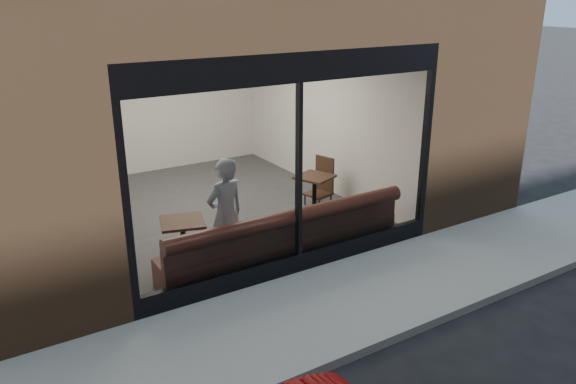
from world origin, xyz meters
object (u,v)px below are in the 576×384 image
cafe_table_left (182,222)px  banquette (284,248)px  person (226,215)px  cafe_table_right (315,177)px  cafe_chair_right (318,194)px

cafe_table_left → banquette: bearing=-24.2°
banquette → person: bearing=163.9°
banquette → cafe_table_right: cafe_table_right is taller
cafe_table_right → banquette: bearing=-138.0°
cafe_table_left → cafe_table_right: bearing=14.1°
banquette → person: size_ratio=2.32×
banquette → cafe_table_right: (1.49, 1.34, 0.52)m
cafe_table_right → cafe_chair_right: (0.33, 0.35, -0.50)m
person → cafe_table_left: 0.66m
person → cafe_chair_right: (2.67, 1.44, -0.62)m
person → cafe_table_left: (-0.53, 0.37, -0.12)m
banquette → cafe_table_left: 1.60m
cafe_table_right → cafe_chair_right: bearing=46.6°
person → cafe_table_right: size_ratio=2.87×
banquette → cafe_chair_right: (1.82, 1.69, 0.01)m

